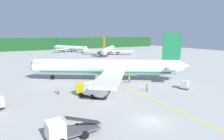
% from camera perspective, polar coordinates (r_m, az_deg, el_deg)
% --- Properties ---
extents(ground, '(240.00, 320.00, 0.20)m').
position_cam_1_polar(ground, '(68.83, -14.99, 0.79)').
color(ground, '#A8A8A3').
extents(distant_treeline, '(216.00, 6.00, 9.05)m').
position_cam_1_polar(distant_treeline, '(150.17, -22.71, 7.38)').
color(distant_treeline, '#19471E').
rests_on(distant_treeline, ground).
extents(airliner_foreground, '(37.24, 31.64, 11.90)m').
position_cam_1_polar(airliner_foreground, '(46.81, -1.60, 0.87)').
color(airliner_foreground, silver).
rests_on(airliner_foreground, ground).
extents(airliner_mid_apron, '(25.91, 30.31, 10.16)m').
position_cam_1_polar(airliner_mid_apron, '(107.73, -1.08, 6.29)').
color(airliner_mid_apron, white).
rests_on(airliner_mid_apron, ground).
extents(airliner_far_taxiway, '(25.22, 29.83, 9.21)m').
position_cam_1_polar(airliner_far_taxiway, '(128.80, -12.85, 6.65)').
color(airliner_far_taxiway, silver).
rests_on(airliner_far_taxiway, ground).
extents(airliner_distant, '(24.53, 20.31, 6.99)m').
position_cam_1_polar(airliner_distant, '(164.64, -14.83, 7.21)').
color(airliner_distant, white).
rests_on(airliner_distant, ground).
extents(service_truck_fuel, '(6.47, 2.76, 2.60)m').
position_cam_1_polar(service_truck_fuel, '(22.06, -14.46, -17.45)').
color(service_truck_fuel, white).
rests_on(service_truck_fuel, ground).
extents(service_truck_catering, '(4.95, 5.96, 2.76)m').
position_cam_1_polar(service_truck_catering, '(34.78, -6.18, -5.87)').
color(service_truck_catering, yellow).
rests_on(service_truck_catering, ground).
extents(cargo_container_near, '(2.18, 2.18, 1.92)m').
position_cam_1_polar(cargo_container_near, '(42.67, 21.46, -4.30)').
color(cargo_container_near, '#333338').
rests_on(cargo_container_near, ground).
extents(crew_marshaller, '(0.37, 0.60, 1.72)m').
position_cam_1_polar(crew_marshaller, '(38.70, 10.77, -5.07)').
color(crew_marshaller, '#191E33').
rests_on(crew_marshaller, ground).
extents(crew_loader_left, '(0.51, 0.46, 1.76)m').
position_cam_1_polar(crew_loader_left, '(44.74, 5.31, -2.71)').
color(crew_loader_left, '#191E33').
rests_on(crew_loader_left, ground).
extents(crew_loader_right, '(0.33, 0.62, 1.76)m').
position_cam_1_polar(crew_loader_right, '(37.73, -16.31, -5.69)').
color(crew_loader_right, '#191E33').
rests_on(crew_loader_right, ground).
extents(apron_guide_line, '(0.30, 60.00, 0.01)m').
position_cam_1_polar(apron_guide_line, '(43.89, 2.14, -4.34)').
color(apron_guide_line, yellow).
rests_on(apron_guide_line, ground).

